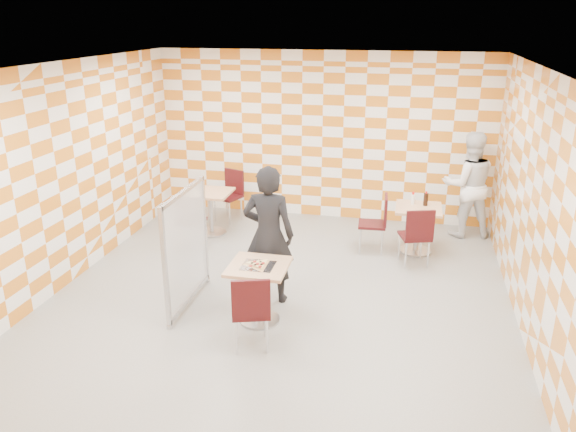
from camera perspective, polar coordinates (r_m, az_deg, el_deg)
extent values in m
plane|color=gray|center=(7.45, -1.10, -8.81)|extent=(7.00, 7.00, 0.00)
plane|color=white|center=(6.57, -1.27, 14.84)|extent=(7.00, 7.00, 0.00)
plane|color=white|center=(10.19, 3.50, 8.04)|extent=(6.00, 0.00, 6.00)
plane|color=white|center=(8.09, -22.35, 3.48)|extent=(0.00, 7.00, 7.00)
plane|color=white|center=(6.84, 24.06, 0.43)|extent=(0.00, 7.00, 7.00)
cube|color=tan|center=(6.73, -3.01, -5.17)|extent=(0.70, 0.70, 0.04)
cylinder|color=#A5A5AA|center=(6.89, -2.96, -7.88)|extent=(0.08, 0.08, 0.70)
cylinder|color=#A5A5AA|center=(7.06, -2.91, -10.44)|extent=(0.50, 0.50, 0.03)
cube|color=tan|center=(8.94, 13.13, 0.76)|extent=(0.70, 0.70, 0.04)
cylinder|color=#A5A5AA|center=(9.06, 12.96, -1.39)|extent=(0.08, 0.08, 0.70)
cylinder|color=#A5A5AA|center=(9.20, 12.79, -3.46)|extent=(0.50, 0.50, 0.03)
cube|color=tan|center=(9.57, -7.95, 2.35)|extent=(0.70, 0.70, 0.04)
cylinder|color=#A5A5AA|center=(9.69, -7.85, 0.32)|extent=(0.08, 0.08, 0.70)
cylinder|color=#A5A5AA|center=(9.81, -7.76, -1.64)|extent=(0.50, 0.50, 0.03)
cube|color=#380B0E|center=(6.36, -3.80, -9.58)|extent=(0.53, 0.53, 0.04)
cube|color=#380B0E|center=(6.07, -3.79, -8.44)|extent=(0.41, 0.17, 0.45)
cylinder|color=silver|center=(6.63, -2.31, -10.57)|extent=(0.03, 0.03, 0.43)
cylinder|color=silver|center=(6.63, -5.30, -10.68)|extent=(0.03, 0.03, 0.43)
cylinder|color=silver|center=(6.34, -2.13, -12.12)|extent=(0.03, 0.03, 0.43)
cylinder|color=silver|center=(6.34, -5.27, -12.23)|extent=(0.03, 0.03, 0.43)
cube|color=#380B0E|center=(8.58, 12.75, -2.02)|extent=(0.53, 0.53, 0.04)
cube|color=#380B0E|center=(8.32, 13.28, -0.93)|extent=(0.41, 0.17, 0.45)
cylinder|color=silver|center=(8.87, 13.35, -2.98)|extent=(0.03, 0.03, 0.43)
cylinder|color=silver|center=(8.77, 11.24, -3.08)|extent=(0.03, 0.03, 0.43)
cylinder|color=silver|center=(8.57, 14.05, -3.85)|extent=(0.03, 0.03, 0.43)
cylinder|color=silver|center=(8.47, 11.87, -3.97)|extent=(0.03, 0.03, 0.43)
cube|color=#380B0E|center=(8.94, 8.52, -0.85)|extent=(0.45, 0.45, 0.04)
cube|color=#380B0E|center=(8.86, 9.89, 0.60)|extent=(0.07, 0.42, 0.45)
cylinder|color=silver|center=(9.18, 7.40, -1.79)|extent=(0.03, 0.03, 0.43)
cylinder|color=silver|center=(8.87, 7.33, -2.59)|extent=(0.03, 0.03, 0.43)
cylinder|color=silver|center=(9.18, 9.52, -1.90)|extent=(0.03, 0.03, 0.43)
cylinder|color=silver|center=(8.87, 9.53, -2.70)|extent=(0.03, 0.03, 0.43)
cube|color=#380B0E|center=(9.08, -9.72, -0.59)|extent=(0.48, 0.48, 0.04)
cube|color=#380B0E|center=(8.81, -10.12, 0.48)|extent=(0.42, 0.10, 0.45)
cylinder|color=silver|center=(9.28, -8.38, -1.62)|extent=(0.03, 0.03, 0.43)
cylinder|color=silver|center=(9.36, -10.41, -1.55)|extent=(0.03, 0.03, 0.43)
cylinder|color=silver|center=(8.97, -8.83, -2.40)|extent=(0.03, 0.03, 0.43)
cylinder|color=silver|center=(9.05, -10.93, -2.33)|extent=(0.03, 0.03, 0.43)
cube|color=#380B0E|center=(10.23, -6.14, 1.93)|extent=(0.54, 0.54, 0.04)
cube|color=#380B0E|center=(10.30, -5.48, 3.54)|extent=(0.41, 0.19, 0.45)
cylinder|color=silver|center=(10.29, -7.42, 0.60)|extent=(0.03, 0.03, 0.43)
cylinder|color=silver|center=(10.08, -5.96, 0.25)|extent=(0.03, 0.03, 0.43)
cylinder|color=silver|center=(10.53, -6.21, 1.10)|extent=(0.03, 0.03, 0.43)
cylinder|color=silver|center=(10.33, -4.76, 0.77)|extent=(0.03, 0.03, 0.43)
cube|color=white|center=(7.22, -10.28, -3.09)|extent=(0.02, 1.30, 1.40)
cube|color=#B2B2B7|center=(6.97, -10.64, 2.38)|extent=(0.05, 1.30, 0.05)
cube|color=#B2B2B7|center=(7.52, -9.95, -8.15)|extent=(0.05, 1.30, 0.05)
cube|color=#B2B2B7|center=(6.67, -12.39, -5.18)|extent=(0.05, 0.05, 1.50)
cylinder|color=#B2B2B7|center=(7.03, -11.93, -10.92)|extent=(0.08, 0.08, 0.05)
cube|color=#B2B2B7|center=(7.77, -8.47, -1.28)|extent=(0.05, 0.05, 1.50)
cylinder|color=#B2B2B7|center=(8.08, -8.20, -6.42)|extent=(0.08, 0.08, 0.05)
imported|color=black|center=(7.18, -1.99, -1.92)|extent=(0.67, 0.44, 1.82)
imported|color=white|center=(9.83, 17.85, 3.04)|extent=(0.98, 0.83, 1.79)
cube|color=silver|center=(6.70, -3.06, -5.06)|extent=(0.38, 0.34, 0.01)
cone|color=tan|center=(6.70, -3.06, -4.96)|extent=(0.40, 0.40, 0.02)
cone|color=#F2D88C|center=(6.71, -3.02, -4.78)|extent=(0.33, 0.33, 0.01)
cylinder|color=maroon|center=(6.61, -3.80, -5.08)|extent=(0.04, 0.04, 0.01)
cylinder|color=maroon|center=(6.60, -2.85, -5.13)|extent=(0.04, 0.04, 0.01)
cylinder|color=maroon|center=(6.67, -3.11, -4.85)|extent=(0.04, 0.04, 0.01)
cylinder|color=maroon|center=(6.73, -3.41, -4.63)|extent=(0.04, 0.04, 0.01)
cylinder|color=maroon|center=(6.68, -2.55, -4.79)|extent=(0.04, 0.04, 0.01)
torus|color=black|center=(6.65, -2.72, -4.91)|extent=(0.03, 0.03, 0.01)
torus|color=black|center=(6.64, -3.37, -4.96)|extent=(0.03, 0.03, 0.01)
torus|color=black|center=(6.72, -2.81, -4.64)|extent=(0.03, 0.03, 0.01)
torus|color=black|center=(6.69, -3.69, -4.78)|extent=(0.03, 0.03, 0.01)
cylinder|color=white|center=(9.04, 12.57, 1.67)|extent=(0.06, 0.06, 0.16)
cylinder|color=red|center=(9.01, 12.61, 2.28)|extent=(0.04, 0.04, 0.04)
cylinder|color=black|center=(9.01, 13.82, 1.65)|extent=(0.07, 0.07, 0.20)
cylinder|color=red|center=(8.97, 13.88, 2.34)|extent=(0.03, 0.03, 0.03)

